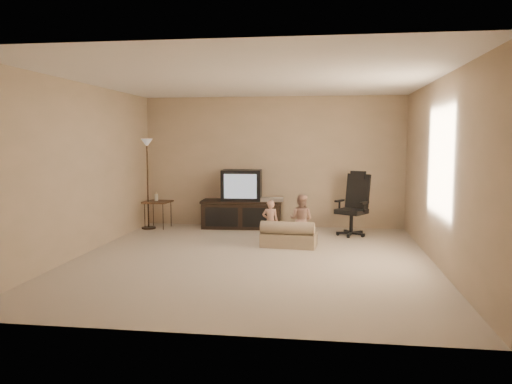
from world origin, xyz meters
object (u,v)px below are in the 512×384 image
at_px(office_chair, 353,212).
at_px(side_table, 158,202).
at_px(child_sofa, 288,236).
at_px(toddler_left, 270,222).
at_px(floor_lamp, 147,163).
at_px(toddler_right, 301,219).
at_px(tv_stand, 242,204).

height_order(office_chair, side_table, office_chair).
relative_size(child_sofa, toddler_left, 1.24).
height_order(floor_lamp, toddler_right, floor_lamp).
bearing_deg(toddler_left, office_chair, -151.90).
distance_m(office_chair, toddler_right, 1.26).
xyz_separation_m(floor_lamp, child_sofa, (2.75, -1.25, -1.07)).
distance_m(tv_stand, office_chair, 2.12).
bearing_deg(side_table, toddler_left, -27.03).
bearing_deg(toddler_right, tv_stand, -31.04).
xyz_separation_m(side_table, toddler_right, (2.79, -1.14, -0.09)).
height_order(child_sofa, toddler_left, toddler_left).
distance_m(office_chair, toddler_left, 1.66).
height_order(toddler_left, toddler_right, toddler_right).
height_order(tv_stand, toddler_right, tv_stand).
bearing_deg(side_table, tv_stand, 8.12).
relative_size(child_sofa, toddler_right, 1.10).
bearing_deg(child_sofa, floor_lamp, 160.54).
xyz_separation_m(tv_stand, side_table, (-1.60, -0.23, 0.04)).
relative_size(side_table, child_sofa, 0.78).
xyz_separation_m(floor_lamp, toddler_right, (2.93, -1.02, -0.84)).
distance_m(floor_lamp, toddler_right, 3.21).
bearing_deg(toddler_right, child_sofa, 69.18).
bearing_deg(tv_stand, toddler_right, -52.16).
relative_size(office_chair, floor_lamp, 0.66).
relative_size(tv_stand, floor_lamp, 0.93).
relative_size(floor_lamp, toddler_right, 2.11).
relative_size(side_table, toddler_left, 0.97).
bearing_deg(tv_stand, office_chair, -15.93).
xyz_separation_m(tv_stand, child_sofa, (1.00, -1.59, -0.29)).
xyz_separation_m(child_sofa, toddler_right, (0.18, 0.23, 0.23)).
relative_size(side_table, floor_lamp, 0.41).
relative_size(office_chair, child_sofa, 1.27).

